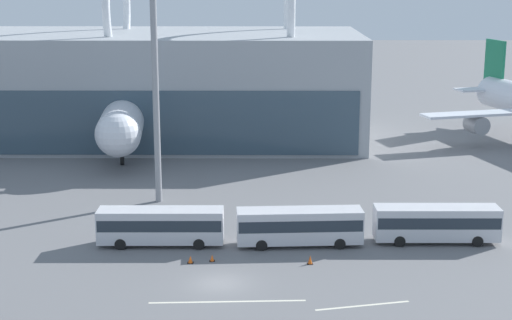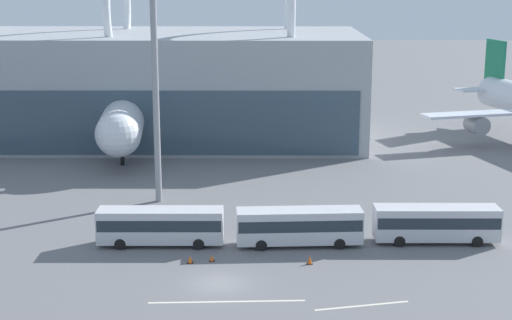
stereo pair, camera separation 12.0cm
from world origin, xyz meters
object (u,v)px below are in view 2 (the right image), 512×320
at_px(traffic_cone_0, 190,260).
at_px(airliner_at_gate_far, 127,111).
at_px(shuttle_bus_2, 436,222).
at_px(shuttle_bus_0, 160,224).
at_px(floodlight_mast, 155,57).
at_px(shuttle_bus_1, 299,225).
at_px(traffic_cone_1, 310,260).
at_px(traffic_cone_2, 212,258).

bearing_deg(traffic_cone_0, airliner_at_gate_far, 105.82).
bearing_deg(shuttle_bus_2, shuttle_bus_0, -178.18).
bearing_deg(floodlight_mast, traffic_cone_0, -74.66).
height_order(shuttle_bus_1, traffic_cone_0, shuttle_bus_1).
xyz_separation_m(airliner_at_gate_far, traffic_cone_0, (12.80, -45.17, -4.64)).
xyz_separation_m(shuttle_bus_1, shuttle_bus_2, (12.36, 0.93, 0.00)).
relative_size(shuttle_bus_0, shuttle_bus_1, 0.99).
xyz_separation_m(airliner_at_gate_far, shuttle_bus_0, (9.80, -40.76, -2.99)).
height_order(shuttle_bus_0, traffic_cone_1, shuttle_bus_0).
bearing_deg(traffic_cone_2, traffic_cone_1, -4.18).
xyz_separation_m(shuttle_bus_1, traffic_cone_2, (-7.56, -3.96, -1.67)).
distance_m(shuttle_bus_2, floodlight_mast, 32.41).
bearing_deg(floodlight_mast, shuttle_bus_2, -25.45).
height_order(shuttle_bus_1, floodlight_mast, floodlight_mast).
height_order(shuttle_bus_0, traffic_cone_0, shuttle_bus_0).
height_order(shuttle_bus_2, traffic_cone_1, shuttle_bus_2).
xyz_separation_m(floodlight_mast, traffic_cone_1, (15.00, -18.19, -14.92)).
relative_size(floodlight_mast, traffic_cone_0, 43.42).
bearing_deg(shuttle_bus_1, shuttle_bus_2, 0.78).
bearing_deg(traffic_cone_0, shuttle_bus_2, 13.80).
xyz_separation_m(shuttle_bus_2, floodlight_mast, (-26.67, 12.69, 13.34)).
bearing_deg(shuttle_bus_0, floodlight_mast, 97.59).
distance_m(floodlight_mast, traffic_cone_0, 23.96).
distance_m(airliner_at_gate_far, traffic_cone_2, 47.28).
height_order(shuttle_bus_0, traffic_cone_2, shuttle_bus_0).
bearing_deg(traffic_cone_1, shuttle_bus_0, 160.73).
relative_size(shuttle_bus_1, traffic_cone_0, 18.13).
xyz_separation_m(airliner_at_gate_far, shuttle_bus_1, (22.16, -40.76, -2.99)).
distance_m(shuttle_bus_1, traffic_cone_1, 4.88).
relative_size(shuttle_bus_0, floodlight_mast, 0.41).
bearing_deg(shuttle_bus_0, traffic_cone_0, -56.31).
height_order(shuttle_bus_0, floodlight_mast, floodlight_mast).
xyz_separation_m(airliner_at_gate_far, floodlight_mast, (7.86, -27.14, 10.35)).
bearing_deg(shuttle_bus_1, floodlight_mast, 132.87).
xyz_separation_m(shuttle_bus_0, floodlight_mast, (-1.95, 13.62, 13.34)).
bearing_deg(traffic_cone_2, shuttle_bus_2, 13.79).
distance_m(shuttle_bus_1, floodlight_mast, 23.84).
bearing_deg(airliner_at_gate_far, traffic_cone_2, 12.02).
bearing_deg(floodlight_mast, airliner_at_gate_far, 106.14).
relative_size(shuttle_bus_0, traffic_cone_2, 19.20).
relative_size(floodlight_mast, traffic_cone_2, 46.44).
bearing_deg(traffic_cone_2, floodlight_mast, 111.00).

